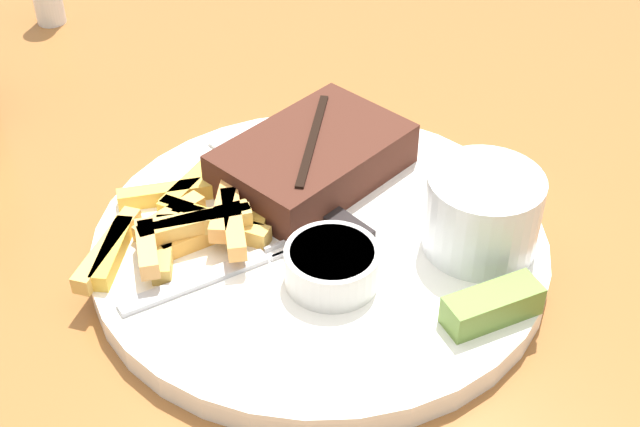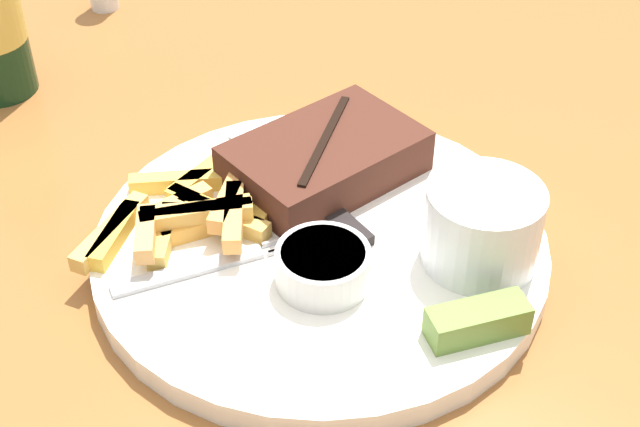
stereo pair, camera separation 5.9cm
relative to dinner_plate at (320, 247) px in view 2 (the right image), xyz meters
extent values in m
cube|color=#935B2D|center=(0.00, 0.00, -0.03)|extent=(1.20, 1.08, 0.04)
cylinder|color=#935B2D|center=(0.54, 0.48, -0.39)|extent=(0.06, 0.06, 0.69)
cylinder|color=white|center=(0.00, 0.00, 0.00)|extent=(0.31, 0.31, 0.01)
cylinder|color=white|center=(0.00, 0.00, 0.01)|extent=(0.31, 0.31, 0.00)
cube|color=#472319|center=(0.04, 0.05, 0.03)|extent=(0.14, 0.10, 0.03)
cube|color=black|center=(0.04, 0.05, 0.04)|extent=(0.09, 0.08, 0.00)
cube|color=#ECA745|center=(-0.06, 0.05, 0.02)|extent=(0.06, 0.02, 0.01)
cube|color=#E3A258|center=(-0.10, 0.05, 0.03)|extent=(0.03, 0.05, 0.01)
cube|color=gold|center=(-0.05, 0.10, 0.02)|extent=(0.08, 0.05, 0.01)
cube|color=#EBAC53|center=(-0.07, 0.08, 0.02)|extent=(0.06, 0.02, 0.01)
cube|color=gold|center=(-0.01, 0.05, 0.02)|extent=(0.06, 0.05, 0.01)
cube|color=#F2A250|center=(-0.05, 0.03, 0.03)|extent=(0.04, 0.06, 0.01)
cube|color=#E4AC4F|center=(-0.07, 0.05, 0.03)|extent=(0.07, 0.04, 0.01)
cube|color=#E2B858|center=(-0.07, 0.05, 0.03)|extent=(0.07, 0.04, 0.01)
cube|color=gold|center=(-0.03, 0.10, 0.02)|extent=(0.07, 0.04, 0.01)
cube|color=#E1B054|center=(-0.12, 0.08, 0.02)|extent=(0.07, 0.05, 0.01)
cube|color=gold|center=(-0.12, 0.07, 0.02)|extent=(0.05, 0.05, 0.01)
cube|color=#DFB452|center=(-0.05, 0.05, 0.02)|extent=(0.04, 0.07, 0.01)
cube|color=#F2A450|center=(-0.04, 0.05, 0.03)|extent=(0.05, 0.05, 0.01)
cube|color=gold|center=(-0.06, 0.07, 0.02)|extent=(0.03, 0.05, 0.01)
cube|color=gold|center=(-0.09, 0.05, 0.02)|extent=(0.04, 0.05, 0.01)
cylinder|color=white|center=(0.07, -0.08, 0.04)|extent=(0.08, 0.08, 0.05)
cylinder|color=beige|center=(0.07, -0.08, 0.06)|extent=(0.07, 0.07, 0.01)
cylinder|color=silver|center=(-0.02, -0.04, 0.02)|extent=(0.06, 0.06, 0.03)
cylinder|color=black|center=(-0.02, -0.04, 0.03)|extent=(0.05, 0.05, 0.01)
cube|color=olive|center=(0.03, -0.13, 0.02)|extent=(0.06, 0.04, 0.02)
cube|color=#B7B7BC|center=(-0.09, 0.02, 0.01)|extent=(0.10, 0.03, 0.00)
cube|color=#B7B7BC|center=(-0.02, 0.00, 0.01)|extent=(0.03, 0.01, 0.00)
cube|color=#B7B7BC|center=(-0.02, 0.00, 0.01)|extent=(0.03, 0.01, 0.00)
cube|color=#B7B7BC|center=(-0.02, 0.01, 0.01)|extent=(0.03, 0.01, 0.00)
cube|color=#B7B7BC|center=(0.02, 0.08, 0.01)|extent=(0.02, 0.11, 0.00)
cube|color=black|center=(0.02, 0.00, 0.01)|extent=(0.02, 0.06, 0.01)
camera|label=1|loc=(-0.30, -0.34, 0.40)|focal=50.00mm
camera|label=2|loc=(-0.26, -0.38, 0.40)|focal=50.00mm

